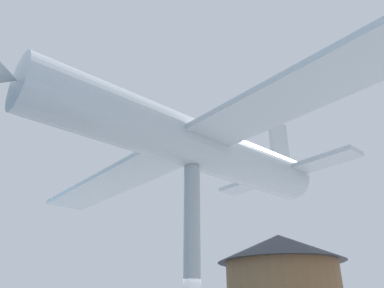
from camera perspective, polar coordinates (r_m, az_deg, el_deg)
The scene contains 2 objects.
support_pylon_central at distance 11.43m, azimuth 0.00°, elevation -17.54°, with size 0.51×0.51×5.94m.
suspended_airplane at distance 12.39m, azimuth -0.58°, elevation 0.29°, with size 19.83×13.09×3.37m.
Camera 1 is at (-10.45, 4.40, 1.54)m, focal length 35.00 mm.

